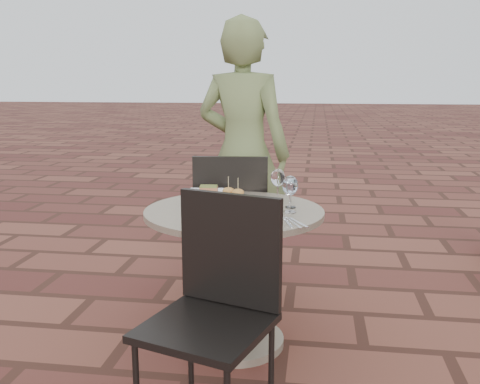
# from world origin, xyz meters

# --- Properties ---
(ground) EXTENTS (60.00, 60.00, 0.00)m
(ground) POSITION_xyz_m (0.00, 0.00, 0.00)
(ground) COLOR brown
(ground) RESTS_ON ground
(cafe_table) EXTENTS (0.90, 0.90, 0.73)m
(cafe_table) POSITION_xyz_m (-0.26, -0.05, 0.48)
(cafe_table) COLOR gray
(cafe_table) RESTS_ON ground
(chair_far) EXTENTS (0.48, 0.48, 0.93)m
(chair_far) POSITION_xyz_m (-0.37, 0.52, 0.55)
(chair_far) COLOR black
(chair_far) RESTS_ON ground
(chair_near) EXTENTS (0.56, 0.56, 0.93)m
(chair_near) POSITION_xyz_m (-0.22, -0.70, 0.55)
(chair_near) COLOR black
(chair_near) RESTS_ON ground
(diner) EXTENTS (0.73, 0.57, 1.77)m
(diner) POSITION_xyz_m (-0.34, 0.90, 0.88)
(diner) COLOR #616E3C
(diner) RESTS_ON ground
(plate_salmon) EXTENTS (0.25, 0.25, 0.06)m
(plate_salmon) POSITION_xyz_m (-0.45, 0.23, 0.75)
(plate_salmon) COLOR white
(plate_salmon) RESTS_ON cafe_table
(plate_sliders) EXTENTS (0.33, 0.33, 0.16)m
(plate_sliders) POSITION_xyz_m (-0.27, -0.01, 0.76)
(plate_sliders) COLOR white
(plate_sliders) RESTS_ON cafe_table
(plate_tuna) EXTENTS (0.27, 0.27, 0.03)m
(plate_tuna) POSITION_xyz_m (-0.15, -0.31, 0.74)
(plate_tuna) COLOR white
(plate_tuna) RESTS_ON cafe_table
(wine_glass_right) EXTENTS (0.08, 0.08, 0.18)m
(wine_glass_right) POSITION_xyz_m (0.02, -0.07, 0.86)
(wine_glass_right) COLOR white
(wine_glass_right) RESTS_ON cafe_table
(wine_glass_mid) EXTENTS (0.08, 0.08, 0.18)m
(wine_glass_mid) POSITION_xyz_m (-0.06, 0.16, 0.86)
(wine_glass_mid) COLOR white
(wine_glass_mid) RESTS_ON cafe_table
(wine_glass_far) EXTENTS (0.06, 0.06, 0.15)m
(wine_glass_far) POSITION_xyz_m (0.02, 0.03, 0.84)
(wine_glass_far) COLOR white
(wine_glass_far) RESTS_ON cafe_table
(steel_ramekin) EXTENTS (0.07, 0.07, 0.04)m
(steel_ramekin) POSITION_xyz_m (-0.51, -0.01, 0.75)
(steel_ramekin) COLOR silver
(steel_ramekin) RESTS_ON cafe_table
(cutlery_set) EXTENTS (0.17, 0.22, 0.00)m
(cutlery_set) POSITION_xyz_m (0.05, -0.27, 0.73)
(cutlery_set) COLOR silver
(cutlery_set) RESTS_ON cafe_table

